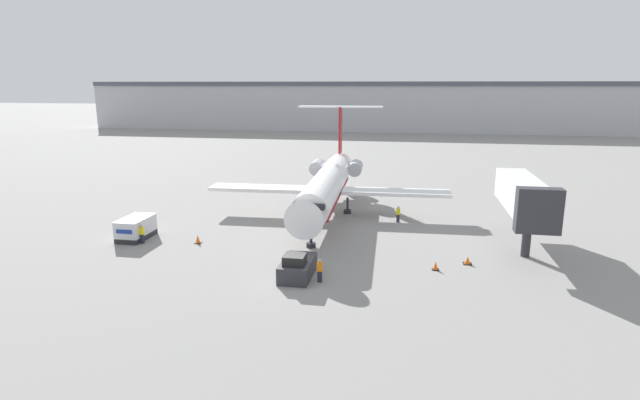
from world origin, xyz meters
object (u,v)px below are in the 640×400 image
(pushback_tug, at_px, (297,267))
(luggage_cart, at_px, (136,228))
(worker_near_tug, at_px, (320,270))
(jet_bridge, at_px, (524,196))
(airplane_main, at_px, (328,183))
(traffic_cone_mid, at_px, (468,260))
(worker_on_apron, at_px, (142,234))
(traffic_cone_left, at_px, (198,239))
(traffic_cone_right, at_px, (436,266))
(worker_by_wing, at_px, (398,214))

(pushback_tug, distance_m, luggage_cart, 17.51)
(worker_near_tug, relative_size, jet_bridge, 0.14)
(airplane_main, bearing_deg, worker_near_tug, -82.29)
(traffic_cone_mid, distance_m, jet_bridge, 8.06)
(luggage_cart, xyz_separation_m, worker_on_apron, (1.24, -1.18, -0.09))
(traffic_cone_left, relative_size, traffic_cone_mid, 1.11)
(traffic_cone_left, xyz_separation_m, jet_bridge, (27.44, 3.84, 4.10))
(pushback_tug, bearing_deg, worker_near_tug, -22.68)
(airplane_main, distance_m, jet_bridge, 19.59)
(worker_on_apron, relative_size, traffic_cone_right, 2.54)
(traffic_cone_left, relative_size, traffic_cone_right, 1.10)
(worker_by_wing, relative_size, jet_bridge, 0.14)
(jet_bridge, bearing_deg, worker_near_tug, -145.43)
(pushback_tug, relative_size, worker_on_apron, 2.47)
(traffic_cone_left, bearing_deg, luggage_cart, 177.09)
(worker_on_apron, distance_m, traffic_cone_right, 25.06)
(pushback_tug, height_order, worker_by_wing, pushback_tug)
(traffic_cone_right, bearing_deg, airplane_main, 125.99)
(pushback_tug, relative_size, traffic_cone_left, 5.70)
(worker_on_apron, xyz_separation_m, jet_bridge, (32.22, 4.72, 3.58))
(luggage_cart, distance_m, worker_near_tug, 19.42)
(luggage_cart, height_order, jet_bridge, jet_bridge)
(pushback_tug, relative_size, jet_bridge, 0.34)
(airplane_main, distance_m, traffic_cone_right, 18.35)
(airplane_main, distance_m, traffic_cone_mid, 18.66)
(luggage_cart, relative_size, traffic_cone_mid, 5.79)
(luggage_cart, relative_size, worker_by_wing, 2.32)
(worker_on_apron, relative_size, traffic_cone_left, 2.30)
(worker_on_apron, height_order, traffic_cone_mid, worker_on_apron)
(worker_on_apron, bearing_deg, worker_by_wing, 26.65)
(airplane_main, relative_size, traffic_cone_left, 38.92)
(traffic_cone_left, xyz_separation_m, traffic_cone_mid, (22.68, -1.15, -0.07))
(traffic_cone_right, bearing_deg, jet_bridge, 42.80)
(worker_by_wing, bearing_deg, traffic_cone_left, -149.41)
(worker_by_wing, bearing_deg, jet_bridge, -30.91)
(worker_near_tug, height_order, worker_by_wing, worker_near_tug)
(worker_by_wing, bearing_deg, worker_near_tug, -106.46)
(traffic_cone_left, bearing_deg, airplane_main, 50.88)
(traffic_cone_mid, bearing_deg, traffic_cone_right, -145.24)
(worker_by_wing, distance_m, traffic_cone_left, 19.80)
(luggage_cart, distance_m, traffic_cone_right, 26.41)
(airplane_main, bearing_deg, traffic_cone_left, -129.12)
(pushback_tug, height_order, traffic_cone_mid, pushback_tug)
(traffic_cone_right, relative_size, jet_bridge, 0.05)
(worker_near_tug, bearing_deg, worker_on_apron, 160.76)
(worker_by_wing, height_order, traffic_cone_mid, worker_by_wing)
(worker_near_tug, xyz_separation_m, worker_on_apron, (-16.85, 5.88, -0.02))
(worker_on_apron, xyz_separation_m, traffic_cone_left, (4.78, 0.88, -0.53))
(traffic_cone_mid, bearing_deg, traffic_cone_left, 177.10)
(worker_on_apron, distance_m, jet_bridge, 32.76)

